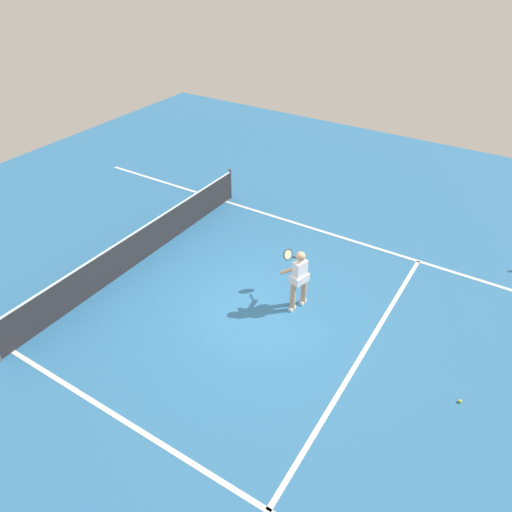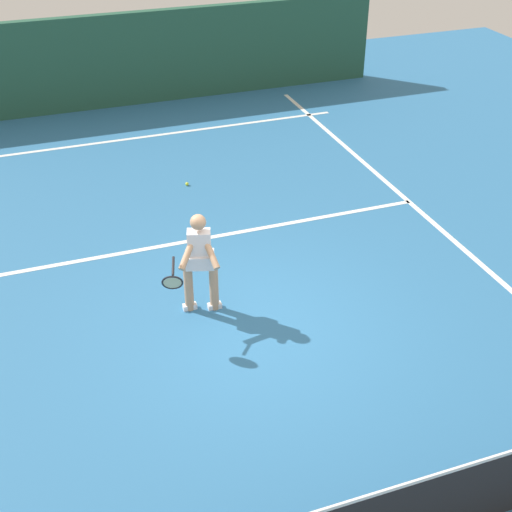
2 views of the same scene
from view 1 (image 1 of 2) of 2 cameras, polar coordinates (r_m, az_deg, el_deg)
name	(u,v)px [view 1 (image 1 of 2)]	position (r m, az deg, el deg)	size (l,w,h in m)	color
ground_plane	(260,310)	(11.37, 0.44, -6.36)	(25.36, 25.36, 0.00)	teal
service_line_marking	(363,352)	(10.62, 12.62, -11.09)	(7.86, 0.10, 0.01)	white
sideline_left_marking	(144,433)	(9.35, -13.16, -19.77)	(0.10, 17.51, 0.01)	white
sideline_right_marking	(330,234)	(14.21, 8.82, 2.61)	(0.10, 17.51, 0.01)	white
court_net	(139,246)	(13.03, -13.68, 1.19)	(8.54, 0.08, 1.03)	#4C4C51
tennis_player	(299,277)	(10.99, 5.08, -2.49)	(0.96, 0.88, 1.55)	tan
tennis_ball_near	(460,401)	(10.27, 23.05, -15.55)	(0.07, 0.07, 0.07)	#D1E533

